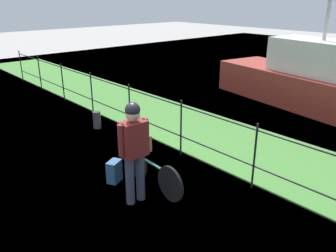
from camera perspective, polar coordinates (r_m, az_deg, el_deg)
ground_plane at (r=6.21m, az=-12.19°, el=-10.13°), size 60.00×60.00×0.00m
grass_strip at (r=8.17m, az=8.67°, el=-1.99°), size 27.00×2.40×0.03m
harbor_water at (r=13.23m, az=25.93°, el=4.92°), size 30.00×30.00×0.00m
iron_fence at (r=7.03m, az=2.18°, el=0.37°), size 18.04×0.04×1.19m
bicycle_main at (r=5.95m, az=-2.72°, el=-7.48°), size 1.58×0.18×0.61m
wooden_crate at (r=6.02m, az=-4.75°, el=-2.66°), size 0.41×0.27×0.29m
terrier_dog at (r=5.92m, az=-4.67°, el=-0.77°), size 0.32×0.15×0.18m
cyclist_person at (r=5.30m, az=-5.68°, el=-3.10°), size 0.28×0.54×1.68m
backpack_on_paving at (r=6.27m, az=-8.89°, el=-7.44°), size 0.29×0.33×0.40m
mooring_bollard at (r=8.84m, az=-11.73°, el=1.02°), size 0.20×0.20×0.44m
moored_boat_near at (r=11.04m, az=23.47°, el=6.43°), size 6.84×2.93×3.58m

